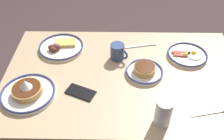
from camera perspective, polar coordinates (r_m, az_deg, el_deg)
name	(u,v)px	position (r m, az deg, el deg)	size (l,w,h in m)	color
dining_table	(124,87)	(1.44, 2.65, -3.78)	(1.28, 0.81, 0.75)	tan
plate_near_main	(61,47)	(1.56, -11.34, 5.06)	(0.27, 0.27, 0.05)	silver
plate_center_pancakes	(144,71)	(1.37, 7.20, -0.18)	(0.20, 0.20, 0.05)	silver
plate_far_companion	(187,55)	(1.54, 16.40, 3.26)	(0.23, 0.23, 0.04)	silver
plate_far_side	(28,92)	(1.31, -18.25, -4.62)	(0.27, 0.27, 0.10)	white
coffee_mug	(118,52)	(1.44, 1.28, 4.11)	(0.10, 0.09, 0.09)	#334772
drinking_glass	(163,113)	(1.13, 11.31, -9.44)	(0.07, 0.07, 0.13)	silver
cell_phone	(81,92)	(1.28, -6.99, -4.94)	(0.14, 0.07, 0.01)	black
fork_near	(141,46)	(1.57, 6.45, 5.37)	(0.19, 0.06, 0.01)	silver
tea_spoon	(216,111)	(1.28, 22.12, -8.53)	(0.19, 0.05, 0.01)	silver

